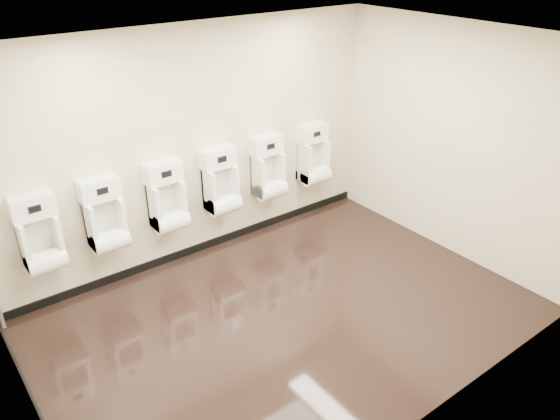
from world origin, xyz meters
The scene contains 14 objects.
ground centered at (0.00, 0.00, 0.00)m, with size 5.00×3.50×0.00m, color black.
ceiling centered at (0.00, 0.00, 2.80)m, with size 5.00×3.50×0.00m, color silver.
back_wall centered at (0.00, 1.75, 1.40)m, with size 5.00×0.02×2.80m, color beige.
front_wall centered at (0.00, -1.75, 1.40)m, with size 5.00×0.02×2.80m, color beige.
left_wall centered at (-2.50, 0.00, 1.40)m, with size 0.02×3.50×2.80m, color beige.
right_wall centered at (2.50, 0.00, 1.40)m, with size 0.02×3.50×2.80m, color beige.
tile_overlay_left centered at (-2.50, 0.00, 1.40)m, with size 0.01×3.50×2.80m, color white.
skirting_back centered at (0.00, 1.74, 0.05)m, with size 5.00×0.02×0.10m, color black.
urinal_0 centered at (-1.91, 1.61, 0.88)m, with size 0.43×0.33×0.81m.
urinal_1 centered at (-1.24, 1.61, 0.88)m, with size 0.43×0.33×0.81m.
urinal_2 centered at (-0.51, 1.61, 0.88)m, with size 0.43×0.33×0.81m.
urinal_3 centered at (0.22, 1.61, 0.88)m, with size 0.43×0.33×0.81m.
urinal_4 centered at (0.93, 1.61, 0.88)m, with size 0.43×0.33×0.81m.
urinal_5 centered at (1.69, 1.61, 0.88)m, with size 0.43×0.33×0.81m.
Camera 1 is at (-2.85, -3.64, 3.66)m, focal length 35.00 mm.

